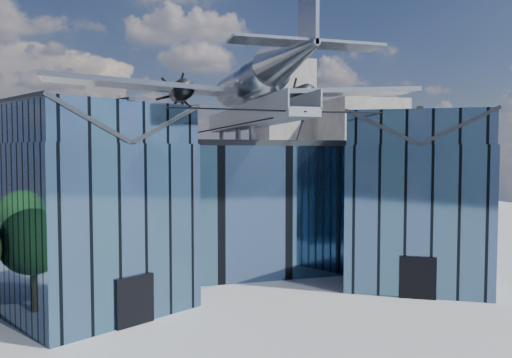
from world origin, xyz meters
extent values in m
plane|color=gray|center=(0.00, 0.00, 0.00)|extent=(120.00, 120.00, 0.00)
cube|color=#406182|center=(0.00, 9.00, 4.75)|extent=(28.00, 14.00, 9.50)
cube|color=#23252A|center=(0.00, 9.00, 9.70)|extent=(28.00, 14.00, 0.40)
cube|color=#406182|center=(-10.50, -1.00, 4.75)|extent=(11.79, 11.43, 9.50)
cube|color=#406182|center=(-10.50, -1.00, 10.60)|extent=(11.56, 11.20, 2.20)
cube|color=#23252A|center=(-12.45, -2.12, 10.60)|extent=(7.98, 9.23, 2.40)
cube|color=#23252A|center=(-8.55, 0.12, 10.60)|extent=(7.98, 9.23, 2.40)
cube|color=#23252A|center=(-10.50, -1.00, 11.75)|extent=(4.30, 7.10, 0.18)
cube|color=black|center=(-8.48, -4.51, 1.30)|extent=(2.03, 1.32, 2.60)
cube|color=black|center=(-6.60, 1.25, 4.75)|extent=(0.34, 0.34, 9.50)
cube|color=#406182|center=(10.50, -1.00, 4.75)|extent=(11.79, 11.43, 9.50)
cube|color=#406182|center=(10.50, -1.00, 10.60)|extent=(11.56, 11.20, 2.20)
cube|color=#23252A|center=(8.55, 0.12, 10.60)|extent=(7.98, 9.23, 2.40)
cube|color=#23252A|center=(12.45, -2.12, 10.60)|extent=(7.98, 9.23, 2.40)
cube|color=#23252A|center=(10.50, -1.00, 11.75)|extent=(4.30, 7.10, 0.18)
cube|color=black|center=(8.48, -4.51, 1.30)|extent=(2.03, 1.32, 2.60)
cube|color=black|center=(6.60, 1.25, 4.75)|extent=(0.34, 0.34, 9.50)
cube|color=#8F949B|center=(0.00, 3.50, 11.10)|extent=(1.80, 21.00, 0.50)
cube|color=#8F949B|center=(-0.90, 3.50, 11.75)|extent=(0.08, 21.00, 1.10)
cube|color=#8F949B|center=(0.90, 3.50, 11.75)|extent=(0.08, 21.00, 1.10)
cylinder|color=#8F949B|center=(0.00, 13.00, 10.43)|extent=(0.44, 0.44, 1.35)
cylinder|color=#8F949B|center=(0.00, 7.00, 10.43)|extent=(0.44, 0.44, 1.35)
cylinder|color=#8F949B|center=(0.00, 3.00, 10.43)|extent=(0.44, 0.44, 1.35)
cylinder|color=#8F949B|center=(0.00, 4.00, 12.05)|extent=(0.70, 0.70, 1.40)
cylinder|color=black|center=(-5.25, -4.00, 11.40)|extent=(10.55, 6.08, 0.69)
cylinder|color=black|center=(5.25, -4.00, 11.40)|extent=(10.55, 6.08, 0.69)
cylinder|color=black|center=(-3.00, 1.50, 10.55)|extent=(6.09, 17.04, 1.19)
cylinder|color=black|center=(3.00, 1.50, 10.55)|extent=(6.09, 17.04, 1.19)
cylinder|color=#9599A1|center=(0.00, 4.00, 14.00)|extent=(2.50, 11.00, 2.50)
sphere|color=#9599A1|center=(0.00, 9.50, 14.00)|extent=(2.50, 2.50, 2.50)
cube|color=black|center=(0.00, 8.50, 14.69)|extent=(1.60, 1.40, 0.50)
cone|color=#9599A1|center=(0.00, -5.00, 14.30)|extent=(2.50, 7.00, 2.50)
cube|color=#9599A1|center=(0.00, -7.30, 15.90)|extent=(0.18, 2.40, 3.40)
cube|color=#9599A1|center=(0.00, -7.20, 14.50)|extent=(8.00, 1.80, 0.14)
cube|color=#9599A1|center=(-7.00, 5.00, 13.70)|extent=(14.00, 3.20, 1.08)
cylinder|color=black|center=(-4.60, 5.60, 13.45)|extent=(1.44, 3.20, 1.44)
cone|color=black|center=(-4.60, 7.40, 13.45)|extent=(0.70, 0.70, 0.70)
cube|color=black|center=(-4.60, 7.55, 13.45)|extent=(1.05, 0.06, 3.33)
cube|color=black|center=(-4.60, 7.55, 13.45)|extent=(2.53, 0.06, 2.53)
cube|color=black|center=(-4.60, 7.55, 13.45)|extent=(3.33, 0.06, 1.05)
cylinder|color=black|center=(-4.60, 5.00, 12.22)|extent=(0.24, 0.24, 1.75)
cube|color=#9599A1|center=(7.00, 5.00, 13.70)|extent=(14.00, 3.20, 1.08)
cylinder|color=black|center=(4.60, 5.60, 13.45)|extent=(1.44, 3.20, 1.44)
cone|color=black|center=(4.60, 7.40, 13.45)|extent=(0.70, 0.70, 0.70)
cube|color=black|center=(4.60, 7.55, 13.45)|extent=(1.05, 0.06, 3.33)
cube|color=black|center=(4.60, 7.55, 13.45)|extent=(2.53, 0.06, 2.53)
cube|color=black|center=(4.60, 7.55, 13.45)|extent=(3.33, 0.06, 1.05)
cylinder|color=black|center=(4.60, 5.00, 12.22)|extent=(0.24, 0.24, 1.75)
cube|color=gray|center=(32.00, 48.00, 9.00)|extent=(12.00, 14.00, 18.00)
cube|color=gray|center=(-20.00, 55.00, 7.00)|extent=(14.00, 10.00, 14.00)
cube|color=gray|center=(22.00, 58.00, 13.00)|extent=(9.00, 9.00, 26.00)
cylinder|color=#352615|center=(19.30, 9.49, 1.24)|extent=(0.41, 0.41, 2.48)
sphere|color=#234F1B|center=(19.30, 9.49, 3.45)|extent=(3.91, 3.91, 3.24)
camera|label=1|loc=(-9.58, -30.83, 8.99)|focal=35.00mm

